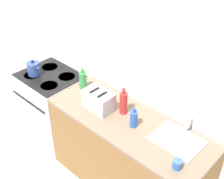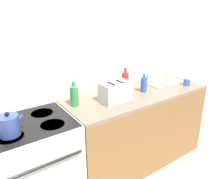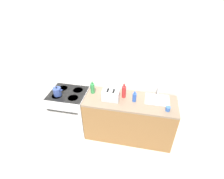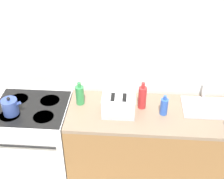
# 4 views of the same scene
# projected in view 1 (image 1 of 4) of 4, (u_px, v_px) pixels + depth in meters

# --- Properties ---
(ground_plane) EXTENTS (12.00, 12.00, 0.00)m
(ground_plane) POSITION_uv_depth(u_px,v_px,m) (69.00, 171.00, 3.68)
(ground_plane) COLOR beige
(wall_back) EXTENTS (8.00, 0.05, 2.60)m
(wall_back) POSITION_uv_depth(u_px,v_px,m) (109.00, 53.00, 3.35)
(wall_back) COLOR silver
(wall_back) RESTS_ON ground_plane
(stove) EXTENTS (0.73, 0.65, 0.92)m
(stove) POSITION_uv_depth(u_px,v_px,m) (53.00, 106.00, 3.94)
(stove) COLOR silver
(stove) RESTS_ON ground_plane
(counter_block) EXTENTS (1.71, 0.63, 0.92)m
(counter_block) POSITION_uv_depth(u_px,v_px,m) (127.00, 155.00, 3.26)
(counter_block) COLOR brown
(counter_block) RESTS_ON ground_plane
(kettle) EXTENTS (0.19, 0.15, 0.19)m
(kettle) POSITION_uv_depth(u_px,v_px,m) (34.00, 69.00, 3.67)
(kettle) COLOR #33478C
(kettle) RESTS_ON stove
(toaster) EXTENTS (0.31, 0.19, 0.20)m
(toaster) POSITION_uv_depth(u_px,v_px,m) (99.00, 100.00, 3.12)
(toaster) COLOR #BCBCC1
(toaster) RESTS_ON counter_block
(sink_tray) EXTENTS (0.44, 0.34, 0.28)m
(sink_tray) POSITION_uv_depth(u_px,v_px,m) (178.00, 139.00, 2.78)
(sink_tray) COLOR #B7B7BC
(sink_tray) RESTS_ON counter_block
(bottle_blue) EXTENTS (0.07, 0.07, 0.21)m
(bottle_blue) POSITION_uv_depth(u_px,v_px,m) (134.00, 119.00, 2.90)
(bottle_blue) COLOR #2D56B7
(bottle_blue) RESTS_ON counter_block
(bottle_red) EXTENTS (0.08, 0.08, 0.29)m
(bottle_red) POSITION_uv_depth(u_px,v_px,m) (123.00, 103.00, 3.05)
(bottle_red) COLOR #B72828
(bottle_red) RESTS_ON counter_block
(bottle_green) EXTENTS (0.08, 0.08, 0.25)m
(bottle_green) POSITION_uv_depth(u_px,v_px,m) (83.00, 80.00, 3.42)
(bottle_green) COLOR #338C47
(bottle_green) RESTS_ON counter_block
(cup_blue) EXTENTS (0.08, 0.08, 0.08)m
(cup_blue) POSITION_uv_depth(u_px,v_px,m) (177.00, 164.00, 2.51)
(cup_blue) COLOR #3860B2
(cup_blue) RESTS_ON counter_block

